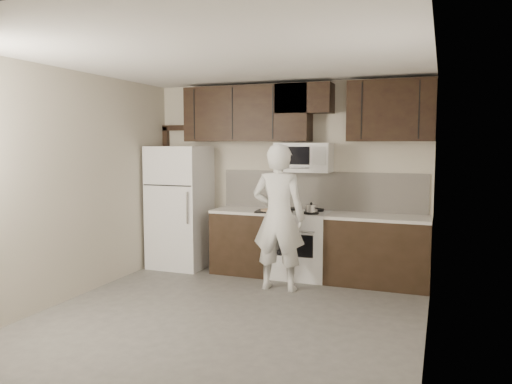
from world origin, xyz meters
The scene contains 14 objects.
floor centered at (0.00, 0.00, 0.00)m, with size 4.50×4.50×0.00m, color #54514F.
back_wall centered at (0.00, 2.25, 1.35)m, with size 4.00×4.00×0.00m, color #BEB5A1.
ceiling centered at (0.00, 0.00, 2.70)m, with size 4.50×4.50×0.00m, color white.
counter_run centered at (0.60, 1.94, 0.46)m, with size 2.95×0.64×0.91m.
stove centered at (0.30, 1.94, 0.46)m, with size 0.76×0.66×0.94m.
backsplash centered at (0.50, 2.24, 1.18)m, with size 2.90×0.02×0.54m, color beige.
upper_cabinets centered at (0.21, 2.08, 2.28)m, with size 3.48×0.35×0.78m.
microwave centered at (0.30, 2.06, 1.65)m, with size 0.76×0.42×0.40m.
refrigerator centered at (-1.55, 1.89, 0.90)m, with size 0.80×0.76×1.80m.
door_trim centered at (-1.92, 2.21, 1.25)m, with size 0.50×0.08×2.12m.
saucepan centered at (0.48, 1.79, 0.97)m, with size 0.27×0.18×0.16m.
baking_tray centered at (-0.09, 1.76, 0.92)m, with size 0.37×0.28×0.02m, color black.
pizza centered at (-0.09, 1.76, 0.94)m, with size 0.25×0.25×0.02m, color beige.
person centered at (0.19, 1.28, 0.92)m, with size 0.67×0.44×1.85m, color silver.
Camera 1 is at (2.10, -4.61, 1.85)m, focal length 35.00 mm.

